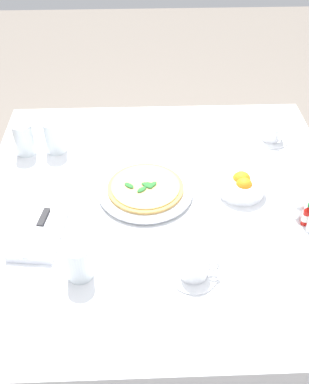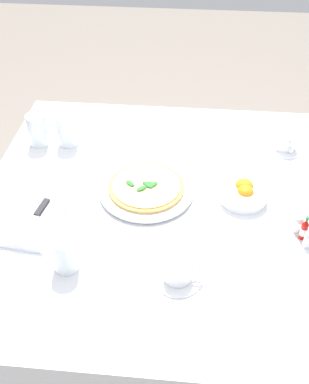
% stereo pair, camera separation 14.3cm
% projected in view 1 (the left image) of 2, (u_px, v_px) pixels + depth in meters
% --- Properties ---
extents(ground_plane, '(8.00, 8.00, 0.00)m').
position_uv_depth(ground_plane, '(161.00, 333.00, 1.92)').
color(ground_plane, slate).
extents(dining_table, '(1.16, 1.16, 0.75)m').
position_uv_depth(dining_table, '(163.00, 229.00, 1.52)').
color(dining_table, white).
rests_on(dining_table, ground_plane).
extents(pizza_plate, '(0.30, 0.30, 0.02)m').
position_uv_depth(pizza_plate, '(146.00, 191.00, 1.45)').
color(pizza_plate, white).
rests_on(pizza_plate, dining_table).
extents(pizza, '(0.24, 0.24, 0.02)m').
position_uv_depth(pizza, '(145.00, 187.00, 1.44)').
color(pizza, tan).
rests_on(pizza, pizza_plate).
extents(coffee_cup_back_corner, '(0.13, 0.13, 0.07)m').
position_uv_depth(coffee_cup_back_corner, '(272.00, 133.00, 1.67)').
color(coffee_cup_back_corner, white).
rests_on(coffee_cup_back_corner, dining_table).
extents(coffee_cup_left_edge, '(0.13, 0.13, 0.06)m').
position_uv_depth(coffee_cup_left_edge, '(194.00, 269.00, 1.19)').
color(coffee_cup_left_edge, white).
rests_on(coffee_cup_left_edge, dining_table).
extents(water_glass_far_right, '(0.07, 0.07, 0.12)m').
position_uv_depth(water_glass_far_right, '(55.00, 138.00, 1.61)').
color(water_glass_far_right, white).
rests_on(water_glass_far_right, dining_table).
extents(water_glass_right_edge, '(0.07, 0.07, 0.12)m').
position_uv_depth(water_glass_right_edge, '(25.00, 141.00, 1.60)').
color(water_glass_right_edge, white).
rests_on(water_glass_right_edge, dining_table).
extents(water_glass_center_back, '(0.07, 0.07, 0.11)m').
position_uv_depth(water_glass_center_back, '(79.00, 263.00, 1.18)').
color(water_glass_center_back, white).
rests_on(water_glass_center_back, dining_table).
extents(napkin_folded, '(0.23, 0.15, 0.02)m').
position_uv_depth(napkin_folded, '(39.00, 232.00, 1.31)').
color(napkin_folded, silver).
rests_on(napkin_folded, dining_table).
extents(dinner_knife, '(0.20, 0.05, 0.01)m').
position_uv_depth(dinner_knife, '(38.00, 230.00, 1.30)').
color(dinner_knife, silver).
rests_on(dinner_knife, napkin_folded).
extents(citrus_bowl, '(0.15, 0.15, 0.07)m').
position_uv_depth(citrus_bowl, '(241.00, 185.00, 1.45)').
color(citrus_bowl, white).
rests_on(citrus_bowl, dining_table).
extents(hot_sauce_bottle, '(0.02, 0.02, 0.08)m').
position_uv_depth(hot_sauce_bottle, '(306.00, 216.00, 1.33)').
color(hot_sauce_bottle, '#B7140F').
rests_on(hot_sauce_bottle, dining_table).
extents(pepper_shaker, '(0.03, 0.03, 0.06)m').
position_uv_depth(pepper_shaker, '(299.00, 211.00, 1.36)').
color(pepper_shaker, white).
rests_on(pepper_shaker, dining_table).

